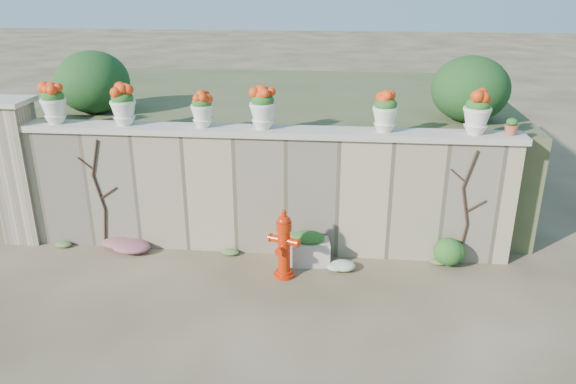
# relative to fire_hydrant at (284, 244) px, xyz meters

# --- Properties ---
(ground) EXTENTS (80.00, 80.00, 0.00)m
(ground) POSITION_rel_fire_hydrant_xyz_m (-0.45, -0.89, -0.56)
(ground) COLOR #463923
(ground) RESTS_ON ground
(stone_wall) EXTENTS (8.00, 0.40, 2.00)m
(stone_wall) POSITION_rel_fire_hydrant_xyz_m (-0.45, 0.91, 0.44)
(stone_wall) COLOR tan
(stone_wall) RESTS_ON ground
(wall_cap) EXTENTS (8.10, 0.52, 0.10)m
(wall_cap) POSITION_rel_fire_hydrant_xyz_m (-0.45, 0.91, 1.49)
(wall_cap) COLOR #BAAE9D
(wall_cap) RESTS_ON stone_wall
(gate_pillar) EXTENTS (0.72, 0.72, 2.48)m
(gate_pillar) POSITION_rel_fire_hydrant_xyz_m (-4.60, 0.91, 0.70)
(gate_pillar) COLOR tan
(gate_pillar) RESTS_ON ground
(raised_fill) EXTENTS (9.00, 6.00, 2.00)m
(raised_fill) POSITION_rel_fire_hydrant_xyz_m (-0.45, 4.11, 0.44)
(raised_fill) COLOR #384C23
(raised_fill) RESTS_ON ground
(back_shrub_left) EXTENTS (1.30, 1.30, 1.10)m
(back_shrub_left) POSITION_rel_fire_hydrant_xyz_m (-3.65, 2.11, 1.99)
(back_shrub_left) COLOR #143814
(back_shrub_left) RESTS_ON raised_fill
(back_shrub_right) EXTENTS (1.30, 1.30, 1.10)m
(back_shrub_right) POSITION_rel_fire_hydrant_xyz_m (2.95, 2.11, 1.99)
(back_shrub_right) COLOR #143814
(back_shrub_right) RESTS_ON raised_fill
(vine_left) EXTENTS (0.60, 0.04, 1.91)m
(vine_left) POSITION_rel_fire_hydrant_xyz_m (-3.13, 0.69, 0.43)
(vine_left) COLOR black
(vine_left) RESTS_ON ground
(vine_right) EXTENTS (0.60, 0.04, 1.91)m
(vine_right) POSITION_rel_fire_hydrant_xyz_m (2.77, 0.69, 0.43)
(vine_right) COLOR black
(vine_right) RESTS_ON ground
(fire_hydrant) EXTENTS (0.48, 0.34, 1.11)m
(fire_hydrant) POSITION_rel_fire_hydrant_xyz_m (0.00, 0.00, 0.00)
(fire_hydrant) COLOR red
(fire_hydrant) RESTS_ON ground
(planter_box) EXTENTS (0.72, 0.48, 0.56)m
(planter_box) POSITION_rel_fire_hydrant_xyz_m (0.34, 0.46, -0.30)
(planter_box) COLOR #BAAE9D
(planter_box) RESTS_ON ground
(green_shrub) EXTENTS (0.64, 0.58, 0.61)m
(green_shrub) POSITION_rel_fire_hydrant_xyz_m (2.54, 0.49, -0.25)
(green_shrub) COLOR #1E5119
(green_shrub) RESTS_ON ground
(magenta_clump) EXTENTS (0.91, 0.60, 0.24)m
(magenta_clump) POSITION_rel_fire_hydrant_xyz_m (-2.69, 0.59, -0.44)
(magenta_clump) COLOR #C82877
(magenta_clump) RESTS_ON ground
(white_flowers) EXTENTS (0.51, 0.41, 0.18)m
(white_flowers) POSITION_rel_fire_hydrant_xyz_m (0.81, 0.25, -0.47)
(white_flowers) COLOR white
(white_flowers) RESTS_ON ground
(urn_pot_0) EXTENTS (0.41, 0.41, 0.64)m
(urn_pot_0) POSITION_rel_fire_hydrant_xyz_m (-3.80, 0.91, 1.86)
(urn_pot_0) COLOR silver
(urn_pot_0) RESTS_ON wall_cap
(urn_pot_1) EXTENTS (0.40, 0.40, 0.63)m
(urn_pot_1) POSITION_rel_fire_hydrant_xyz_m (-2.65, 0.91, 1.85)
(urn_pot_1) COLOR silver
(urn_pot_1) RESTS_ON wall_cap
(urn_pot_2) EXTENTS (0.36, 0.36, 0.56)m
(urn_pot_2) POSITION_rel_fire_hydrant_xyz_m (-1.38, 0.91, 1.82)
(urn_pot_2) COLOR silver
(urn_pot_2) RESTS_ON wall_cap
(urn_pot_3) EXTENTS (0.41, 0.41, 0.65)m
(urn_pot_3) POSITION_rel_fire_hydrant_xyz_m (-0.42, 0.91, 1.86)
(urn_pot_3) COLOR silver
(urn_pot_3) RESTS_ON wall_cap
(urn_pot_4) EXTENTS (0.39, 0.39, 0.61)m
(urn_pot_4) POSITION_rel_fire_hydrant_xyz_m (1.46, 0.91, 1.85)
(urn_pot_4) COLOR silver
(urn_pot_4) RESTS_ON wall_cap
(urn_pot_5) EXTENTS (0.41, 0.41, 0.65)m
(urn_pot_5) POSITION_rel_fire_hydrant_xyz_m (2.82, 0.91, 1.86)
(urn_pot_5) COLOR silver
(urn_pot_5) RESTS_ON wall_cap
(terracotta_pot) EXTENTS (0.21, 0.21, 0.25)m
(terracotta_pot) POSITION_rel_fire_hydrant_xyz_m (3.35, 0.91, 1.66)
(terracotta_pot) COLOR #B34E36
(terracotta_pot) RESTS_ON wall_cap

